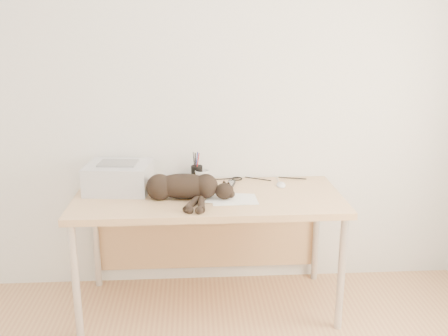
{
  "coord_description": "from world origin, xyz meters",
  "views": [
    {
      "loc": [
        -0.09,
        -1.44,
        1.72
      ],
      "look_at": [
        0.09,
        1.34,
        0.92
      ],
      "focal_mm": 40.0,
      "sensor_mm": 36.0,
      "label": 1
    }
  ],
  "objects": [
    {
      "name": "wall_back",
      "position": [
        0.0,
        1.75,
        1.3
      ],
      "size": [
        3.5,
        0.0,
        3.5
      ],
      "primitive_type": "plane",
      "rotation": [
        1.57,
        0.0,
        0.0
      ],
      "color": "white",
      "rests_on": "floor"
    },
    {
      "name": "remote_black",
      "position": [
        0.15,
        1.56,
        0.75
      ],
      "size": [
        0.08,
        0.17,
        0.02
      ],
      "primitive_type": "cube",
      "rotation": [
        0.0,
        0.0,
        -0.23
      ],
      "color": "black",
      "rests_on": "desk"
    },
    {
      "name": "printer",
      "position": [
        -0.55,
        1.52,
        0.83
      ],
      "size": [
        0.41,
        0.36,
        0.18
      ],
      "color": "#BBBCC1",
      "rests_on": "desk"
    },
    {
      "name": "mug",
      "position": [
        -0.03,
        1.65,
        0.78
      ],
      "size": [
        0.13,
        0.13,
        0.08
      ],
      "primitive_type": "imported",
      "rotation": [
        0.0,
        0.0,
        0.83
      ],
      "color": "silver",
      "rests_on": "desk"
    },
    {
      "name": "papers",
      "position": [
        0.14,
        1.31,
        0.74
      ],
      "size": [
        0.31,
        0.23,
        0.01
      ],
      "color": "white",
      "rests_on": "desk"
    },
    {
      "name": "remote_grey",
      "position": [
        -0.16,
        1.64,
        0.75
      ],
      "size": [
        0.06,
        0.17,
        0.02
      ],
      "primitive_type": "cube",
      "rotation": [
        0.0,
        0.0,
        0.12
      ],
      "color": "gray",
      "rests_on": "desk"
    },
    {
      "name": "desk",
      "position": [
        0.0,
        1.48,
        0.61
      ],
      "size": [
        1.6,
        0.7,
        0.74
      ],
      "color": "tan",
      "rests_on": "floor"
    },
    {
      "name": "pen_cup",
      "position": [
        -0.07,
        1.68,
        0.79
      ],
      "size": [
        0.08,
        0.08,
        0.19
      ],
      "color": "black",
      "rests_on": "desk"
    },
    {
      "name": "mouse",
      "position": [
        0.47,
        1.55,
        0.76
      ],
      "size": [
        0.07,
        0.11,
        0.03
      ],
      "primitive_type": "ellipsoid",
      "rotation": [
        0.0,
        0.0,
        -0.09
      ],
      "color": "silver",
      "rests_on": "desk"
    },
    {
      "name": "cable_tangle",
      "position": [
        0.0,
        1.7,
        0.75
      ],
      "size": [
        1.36,
        0.07,
        0.01
      ],
      "primitive_type": null,
      "color": "black",
      "rests_on": "desk"
    },
    {
      "name": "cat",
      "position": [
        -0.16,
        1.34,
        0.81
      ],
      "size": [
        0.69,
        0.37,
        0.16
      ],
      "rotation": [
        0.0,
        0.0,
        -0.14
      ],
      "color": "black",
      "rests_on": "desk"
    }
  ]
}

